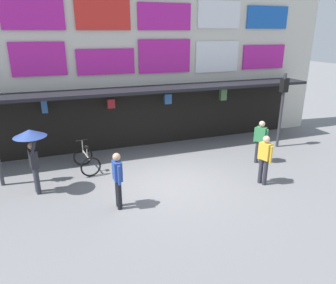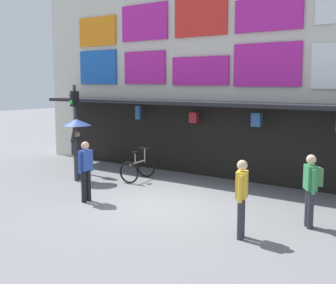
# 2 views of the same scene
# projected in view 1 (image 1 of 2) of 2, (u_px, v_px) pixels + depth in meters

# --- Properties ---
(ground_plane) EXTENTS (80.00, 80.00, 0.00)m
(ground_plane) POSITION_uv_depth(u_px,v_px,m) (169.00, 184.00, 10.45)
(ground_plane) COLOR slate
(shopfront) EXTENTS (18.00, 2.60, 8.00)m
(shopfront) POSITION_uv_depth(u_px,v_px,m) (132.00, 53.00, 13.19)
(shopfront) COLOR beige
(shopfront) RESTS_ON ground
(traffic_light_far) EXTENTS (0.30, 0.34, 3.20)m
(traffic_light_far) POSITION_uv_depth(u_px,v_px,m) (282.00, 99.00, 13.16)
(traffic_light_far) COLOR #38383D
(traffic_light_far) RESTS_ON ground
(bicycle_parked) EXTENTS (0.88, 1.25, 1.05)m
(bicycle_parked) POSITION_uv_depth(u_px,v_px,m) (87.00, 160.00, 11.34)
(bicycle_parked) COLOR black
(bicycle_parked) RESTS_ON ground
(pedestrian_in_green) EXTENTS (0.32, 0.51, 1.68)m
(pedestrian_in_green) POSITION_uv_depth(u_px,v_px,m) (265.00, 157.00, 10.16)
(pedestrian_in_green) COLOR #2D2D38
(pedestrian_in_green) RESTS_ON ground
(pedestrian_in_black) EXTENTS (0.47, 0.48, 1.68)m
(pedestrian_in_black) POSITION_uv_depth(u_px,v_px,m) (261.00, 139.00, 11.83)
(pedestrian_in_black) COLOR #2D2D38
(pedestrian_in_black) RESTS_ON ground
(pedestrian_with_umbrella) EXTENTS (0.96, 0.96, 2.08)m
(pedestrian_with_umbrella) POSITION_uv_depth(u_px,v_px,m) (31.00, 144.00, 9.34)
(pedestrian_with_umbrella) COLOR #2D2D38
(pedestrian_with_umbrella) RESTS_ON ground
(pedestrian_in_yellow) EXTENTS (0.23, 0.53, 1.68)m
(pedestrian_in_yellow) POSITION_uv_depth(u_px,v_px,m) (118.00, 178.00, 8.73)
(pedestrian_in_yellow) COLOR black
(pedestrian_in_yellow) RESTS_ON ground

